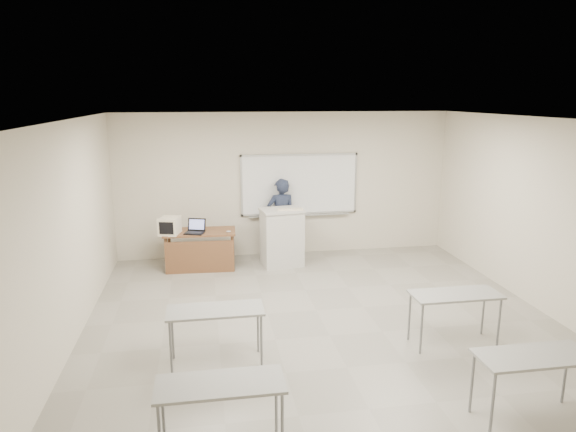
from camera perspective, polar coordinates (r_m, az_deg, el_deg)
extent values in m
cube|color=gray|center=(7.49, 4.65, -13.14)|extent=(7.00, 8.00, 0.01)
cube|color=white|center=(10.81, 1.28, 3.54)|extent=(2.40, 0.03, 1.20)
cube|color=#B7BABC|center=(10.72, 1.30, 6.81)|extent=(2.48, 0.04, 0.04)
cube|color=#B7BABC|center=(10.93, 1.27, 0.33)|extent=(2.48, 0.04, 0.04)
cube|color=#B7BABC|center=(10.65, -5.19, 3.34)|extent=(0.04, 0.04, 1.28)
cube|color=#B7BABC|center=(11.10, 7.50, 3.68)|extent=(0.04, 0.04, 1.28)
cube|color=#B7BABC|center=(10.89, 1.31, 0.07)|extent=(2.16, 0.07, 0.02)
cube|color=gray|center=(6.54, -8.08, -10.34)|extent=(1.20, 0.50, 0.03)
cylinder|color=slate|center=(6.54, -12.90, -14.13)|extent=(0.03, 0.03, 0.70)
cylinder|color=slate|center=(6.55, -2.97, -13.73)|extent=(0.03, 0.03, 0.70)
cylinder|color=slate|center=(6.89, -12.71, -12.61)|extent=(0.03, 0.03, 0.70)
cylinder|color=slate|center=(6.90, -3.36, -12.24)|extent=(0.03, 0.03, 0.70)
cube|color=gray|center=(7.32, 18.12, -8.29)|extent=(1.20, 0.50, 0.03)
cylinder|color=slate|center=(7.06, 14.61, -12.06)|extent=(0.03, 0.03, 0.70)
cylinder|color=slate|center=(7.56, 22.40, -10.95)|extent=(0.03, 0.03, 0.70)
cylinder|color=slate|center=(7.40, 13.34, -10.80)|extent=(0.03, 0.03, 0.70)
cylinder|color=slate|center=(7.87, 20.87, -9.84)|extent=(0.03, 0.03, 0.70)
cube|color=gray|center=(5.03, -7.55, -18.04)|extent=(1.20, 0.50, 0.03)
cylinder|color=slate|center=(5.10, -0.64, -22.32)|extent=(0.03, 0.03, 0.70)
cylinder|color=slate|center=(5.41, -13.72, -20.41)|extent=(0.03, 0.03, 0.70)
cylinder|color=slate|center=(5.43, -1.32, -19.89)|extent=(0.03, 0.03, 0.70)
cube|color=gray|center=(6.00, 25.73, -13.87)|extent=(1.20, 0.50, 0.03)
cylinder|color=slate|center=(5.75, 21.78, -18.87)|extent=(0.03, 0.03, 0.70)
cylinder|color=slate|center=(6.04, 19.77, -17.03)|extent=(0.03, 0.03, 0.70)
cylinder|color=slate|center=(6.61, 28.44, -15.15)|extent=(0.03, 0.03, 0.70)
cube|color=brown|center=(10.14, -9.78, -1.75)|extent=(1.37, 0.69, 0.04)
cube|color=brown|center=(9.95, -9.69, -4.54)|extent=(1.31, 0.03, 0.63)
cylinder|color=#452B19|center=(10.00, -13.30, -4.37)|extent=(0.06, 0.06, 0.71)
cylinder|color=#452B19|center=(9.98, -6.09, -4.11)|extent=(0.06, 0.06, 0.71)
cylinder|color=#452B19|center=(10.54, -13.11, -3.45)|extent=(0.06, 0.06, 0.71)
cylinder|color=#452B19|center=(10.53, -6.28, -3.20)|extent=(0.06, 0.06, 0.71)
cube|color=#B8B5AF|center=(10.20, -0.68, -2.51)|extent=(0.77, 0.55, 1.11)
cube|color=#B8B5AF|center=(10.06, -0.69, 0.65)|extent=(0.81, 0.59, 0.04)
cube|color=beige|center=(10.02, -12.97, -1.01)|extent=(0.34, 0.36, 0.32)
cube|color=beige|center=(9.83, -13.03, -1.30)|extent=(0.36, 0.04, 0.34)
cube|color=black|center=(9.81, -13.04, -1.33)|extent=(0.27, 0.01, 0.23)
cube|color=black|center=(9.96, -10.36, -1.87)|extent=(0.35, 0.26, 0.02)
cube|color=black|center=(9.95, -10.37, -1.81)|extent=(0.29, 0.15, 0.01)
cube|color=black|center=(10.08, -10.38, -0.93)|extent=(0.35, 0.07, 0.24)
cube|color=#767EBC|center=(10.07, -10.38, -0.93)|extent=(0.30, 0.05, 0.19)
ellipsoid|color=#B1B2BA|center=(9.95, -6.62, -1.72)|extent=(0.10, 0.07, 0.04)
cube|color=beige|center=(9.96, 0.27, 0.74)|extent=(0.52, 0.23, 0.03)
imported|color=black|center=(10.74, -0.77, -0.18)|extent=(0.64, 0.46, 1.66)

